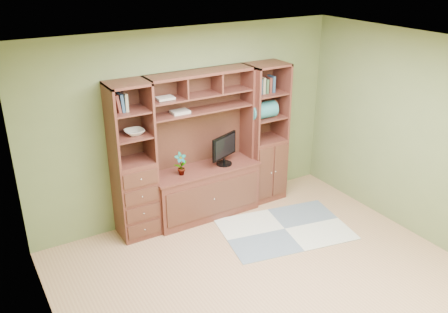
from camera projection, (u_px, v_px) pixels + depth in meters
room at (277, 180)px, 4.85m from camera, size 4.60×4.10×2.64m
center_hutch at (205, 148)px, 6.38m from camera, size 1.54×0.53×2.05m
left_tower at (133, 162)px, 5.94m from camera, size 0.50×0.45×2.05m
right_tower at (265, 133)px, 6.89m from camera, size 0.55×0.45×2.05m
rug at (285, 229)px, 6.40m from camera, size 1.84×1.40×0.01m
monitor at (224, 144)px, 6.48m from camera, size 0.54×0.39×0.60m
orchid at (181, 164)px, 6.23m from camera, size 0.17×0.11×0.32m
magazines at (180, 112)px, 6.09m from camera, size 0.23×0.17×0.04m
bowl at (134, 132)px, 5.80m from camera, size 0.24×0.24×0.06m
blanket_teal at (262, 110)px, 6.65m from camera, size 0.40×0.23×0.23m
blanket_red at (265, 108)px, 6.83m from camera, size 0.35×0.19×0.19m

